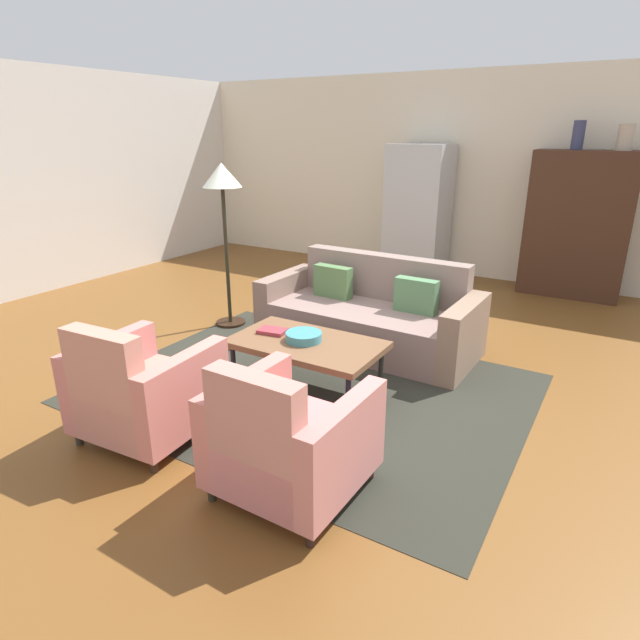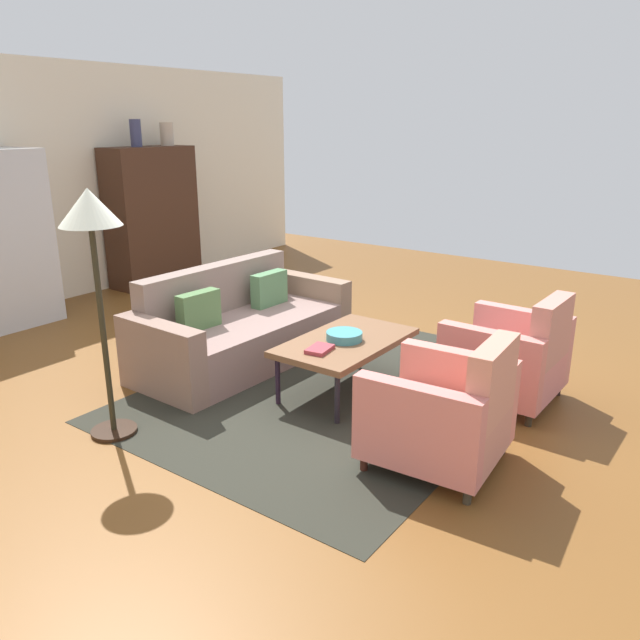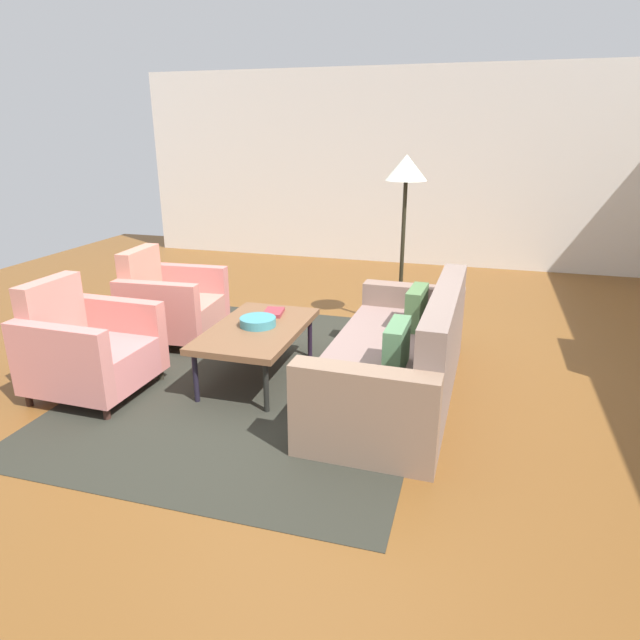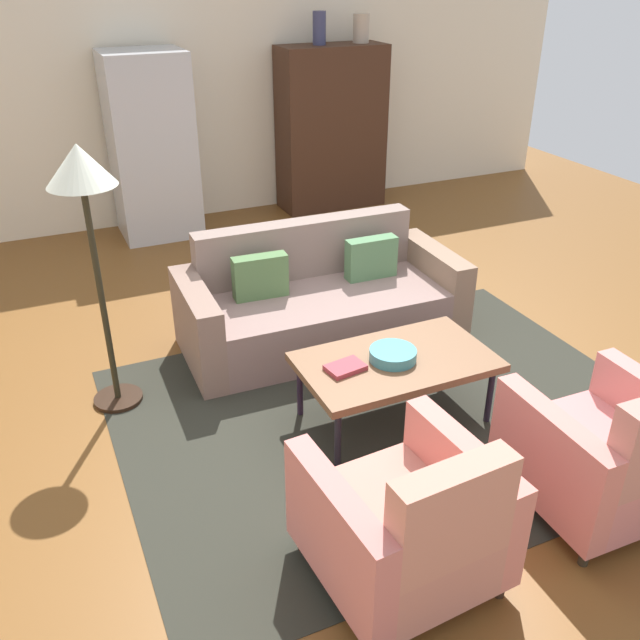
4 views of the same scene
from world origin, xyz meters
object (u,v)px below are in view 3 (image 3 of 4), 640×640
Objects in this scene: book_stack at (274,312)px; floor_lamp at (406,184)px; armchair_left at (168,305)px; fruit_bowl at (258,322)px; coffee_table at (257,331)px; armchair_right at (86,350)px; couch at (404,361)px.

floor_lamp is at bearing 143.76° from book_stack.
armchair_left reaches higher than fruit_bowl.
book_stack is at bearing 177.70° from coffee_table.
armchair_right is at bearing -43.76° from floor_lamp.
armchair_left is 2.56m from floor_lamp.
floor_lamp reaches higher than couch.
fruit_bowl is (0.57, 1.17, 0.14)m from armchair_left.
floor_lamp is (-2.18, 2.09, 1.10)m from armchair_right.
armchair_right is (0.60, -2.35, 0.06)m from couch.
armchair_right is at bearing 105.71° from couch.
armchair_left is at bearing -116.06° from fruit_bowl.
floor_lamp is (-1.59, -0.26, 1.16)m from couch.
armchair_right reaches higher than fruit_bowl.
armchair_left is 1.00× the size of armchair_right.
book_stack is 1.83m from floor_lamp.
fruit_bowl is 0.17× the size of floor_lamp.
book_stack is (-0.34, 0.01, 0.05)m from coffee_table.
armchair_right is 3.22m from floor_lamp.
fruit_bowl is at bearing 90.14° from couch.
floor_lamp reaches higher than armchair_right.
couch is 8.53× the size of book_stack.
book_stack is at bearing 75.11° from couch.
couch is 1.19m from coffee_table.
couch is at bearing 89.89° from coffee_table.
floor_lamp is at bearing 137.34° from armchair_right.
armchair_left is at bearing -64.69° from floor_lamp.
fruit_bowl is 2.05m from floor_lamp.
book_stack reaches higher than coffee_table.
armchair_left reaches higher than book_stack.
couch is 2.43m from armchair_right.
couch is 1.23m from book_stack.
armchair_right reaches higher than book_stack.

